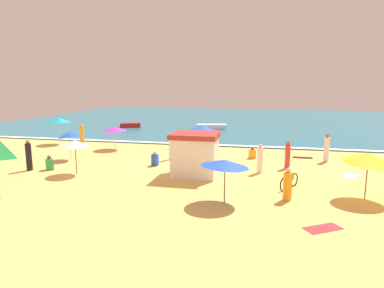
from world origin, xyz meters
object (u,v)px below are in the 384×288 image
(beach_umbrella_1, at_px, (114,129))
(beach_umbrella_8, at_px, (59,120))
(beach_tent, at_px, (1,149))
(beach_umbrella_0, at_px, (75,144))
(beach_umbrella_5, at_px, (368,158))
(beachgoer_10, at_px, (252,153))
(beachgoer_5, at_px, (288,185))
(small_boat_0, at_px, (212,127))
(beach_umbrella_6, at_px, (203,127))
(lifeguard_cabana, at_px, (195,154))
(beach_umbrella_4, at_px, (70,134))
(beachgoer_4, at_px, (29,156))
(beachgoer_0, at_px, (260,159))
(beachgoer_1, at_px, (82,135))
(beachgoer_6, at_px, (50,164))
(beachgoer_12, at_px, (205,152))
(beachgoer_11, at_px, (327,148))
(beachgoer_2, at_px, (155,159))
(beachgoer_7, at_px, (171,147))
(beachgoer_8, at_px, (288,155))
(beach_umbrella_3, at_px, (225,163))
(small_boat_1, at_px, (130,125))
(parked_bicycle, at_px, (289,181))

(beach_umbrella_1, bearing_deg, beach_umbrella_8, 167.49)
(beach_tent, bearing_deg, beach_umbrella_0, -19.54)
(beach_umbrella_5, bearing_deg, beachgoer_10, 125.41)
(beachgoer_5, relative_size, small_boat_0, 0.43)
(beach_umbrella_6, relative_size, small_boat_0, 0.80)
(lifeguard_cabana, relative_size, beach_umbrella_6, 0.92)
(beach_umbrella_4, height_order, small_boat_0, beach_umbrella_4)
(beachgoer_4, bearing_deg, lifeguard_cabana, 6.03)
(beachgoer_4, height_order, small_boat_0, beachgoer_4)
(beach_umbrella_4, distance_m, beachgoer_10, 13.03)
(beach_umbrella_0, xyz_separation_m, beachgoer_10, (10.04, 6.55, -1.47))
(beachgoer_0, height_order, beachgoer_1, beachgoer_1)
(beachgoer_6, xyz_separation_m, beachgoer_12, (9.23, 3.47, 0.43))
(beach_umbrella_4, height_order, beach_tent, beach_umbrella_4)
(beachgoer_11, height_order, small_boat_0, beachgoer_11)
(beachgoer_2, relative_size, beachgoer_7, 0.52)
(beachgoer_6, xyz_separation_m, beachgoer_8, (14.50, 3.60, 0.46))
(beachgoer_0, bearing_deg, beach_umbrella_4, 176.11)
(beach_umbrella_8, relative_size, beachgoer_4, 1.31)
(beach_umbrella_8, distance_m, beachgoer_8, 20.02)
(beach_umbrella_5, height_order, small_boat_0, beach_umbrella_5)
(beach_umbrella_3, xyz_separation_m, beachgoer_0, (1.43, 5.60, -0.99))
(beach_umbrella_8, relative_size, beach_tent, 1.28)
(beach_umbrella_1, height_order, beach_umbrella_4, beach_umbrella_4)
(beach_umbrella_1, relative_size, beachgoer_2, 2.71)
(lifeguard_cabana, distance_m, beach_umbrella_5, 8.91)
(beach_umbrella_1, xyz_separation_m, beach_umbrella_6, (7.01, 1.90, 0.07))
(beach_umbrella_4, distance_m, beach_umbrella_6, 10.40)
(beach_tent, relative_size, beachgoer_5, 1.27)
(beach_tent, bearing_deg, beachgoer_11, 9.65)
(beach_umbrella_0, xyz_separation_m, beach_umbrella_6, (5.90, 9.54, -0.08))
(beachgoer_4, relative_size, beachgoer_6, 2.07)
(beachgoer_12, bearing_deg, lifeguard_cabana, -91.76)
(lifeguard_cabana, distance_m, beachgoer_10, 6.24)
(beach_umbrella_8, height_order, beachgoer_8, beach_umbrella_8)
(beach_umbrella_3, xyz_separation_m, beach_tent, (-16.89, 5.76, -1.16))
(small_boat_1, bearing_deg, beachgoer_7, -58.33)
(beach_umbrella_5, bearing_deg, beach_tent, 170.46)
(parked_bicycle, distance_m, beachgoer_10, 7.09)
(beachgoer_10, bearing_deg, lifeguard_cabana, -119.77)
(small_boat_0, bearing_deg, beachgoer_5, -72.61)
(beach_tent, relative_size, small_boat_1, 0.74)
(beachgoer_4, xyz_separation_m, beachgoer_7, (7.72, 4.89, -0.01))
(beachgoer_10, bearing_deg, beach_umbrella_3, -94.93)
(beachgoer_10, bearing_deg, beach_umbrella_5, -54.59)
(beachgoer_4, height_order, small_boat_1, beachgoer_4)
(beach_umbrella_3, xyz_separation_m, beach_umbrella_8, (-16.27, 11.99, 0.28))
(beach_umbrella_5, distance_m, beachgoer_6, 17.85)
(beach_umbrella_1, relative_size, parked_bicycle, 1.70)
(beachgoer_8, bearing_deg, beachgoer_6, -166.07)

